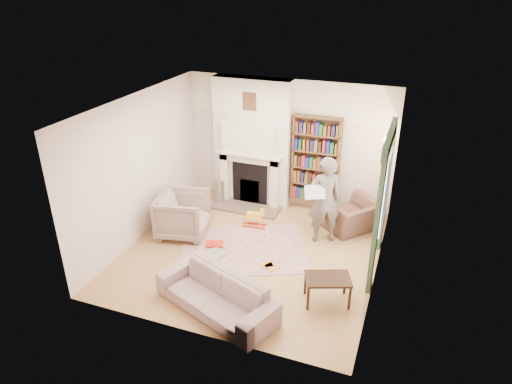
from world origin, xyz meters
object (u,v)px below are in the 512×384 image
at_px(paraffin_heater, 219,191).
at_px(rocking_horse, 254,218).
at_px(man_reading, 325,200).
at_px(armchair_left, 183,215).
at_px(sofa, 216,294).
at_px(coffee_table, 327,289).
at_px(bookcase, 316,160).
at_px(armchair_reading, 351,216).

distance_m(paraffin_heater, rocking_horse, 1.38).
distance_m(man_reading, rocking_horse, 1.56).
relative_size(armchair_left, paraffin_heater, 1.72).
xyz_separation_m(sofa, paraffin_heater, (-1.50, 3.37, -0.02)).
relative_size(armchair_left, rocking_horse, 1.95).
relative_size(coffee_table, rocking_horse, 1.44).
xyz_separation_m(sofa, rocking_horse, (-0.35, 2.60, -0.08)).
bearing_deg(sofa, armchair_left, 151.59).
relative_size(armchair_left, sofa, 0.48).
xyz_separation_m(coffee_table, paraffin_heater, (-3.05, 2.59, 0.05)).
height_order(bookcase, coffee_table, bookcase).
height_order(bookcase, sofa, bookcase).
relative_size(armchair_reading, coffee_table, 1.38).
height_order(armchair_reading, rocking_horse, armchair_reading).
relative_size(bookcase, armchair_left, 1.95).
xyz_separation_m(bookcase, armchair_reading, (0.93, -0.60, -0.86)).
distance_m(armchair_reading, paraffin_heater, 3.02).
bearing_deg(armchair_reading, rocking_horse, -32.23).
height_order(armchair_reading, armchair_left, armchair_left).
bearing_deg(paraffin_heater, rocking_horse, -33.93).
xyz_separation_m(armchair_left, coffee_table, (3.13, -1.07, -0.21)).
distance_m(bookcase, man_reading, 1.33).
height_order(armchair_left, rocking_horse, armchair_left).
height_order(bookcase, rocking_horse, bookcase).
height_order(bookcase, armchair_left, bookcase).
height_order(armchair_left, sofa, armchair_left).
bearing_deg(bookcase, coffee_table, -72.16).
bearing_deg(coffee_table, rocking_horse, 115.68).
bearing_deg(bookcase, armchair_reading, -32.74).
xyz_separation_m(paraffin_heater, rocking_horse, (1.15, -0.77, -0.06)).
xyz_separation_m(man_reading, rocking_horse, (-1.42, 0.01, -0.65)).
height_order(man_reading, coffee_table, man_reading).
xyz_separation_m(armchair_reading, paraffin_heater, (-3.02, 0.18, -0.04)).
bearing_deg(bookcase, rocking_horse, -128.48).
distance_m(armchair_left, man_reading, 2.78).
bearing_deg(armchair_left, sofa, -152.26).
relative_size(sofa, man_reading, 1.15).
bearing_deg(sofa, coffee_table, 48.03).
bearing_deg(man_reading, coffee_table, 77.46).
bearing_deg(armchair_reading, bookcase, -82.41).
relative_size(man_reading, coffee_table, 2.48).
relative_size(armchair_reading, armchair_left, 1.02).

